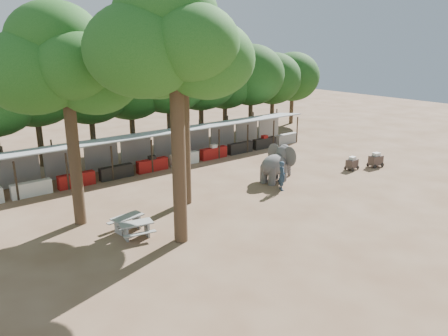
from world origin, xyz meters
TOP-DOWN VIEW (x-y plane):
  - ground at (0.00, 0.00)m, footprint 100.00×100.00m
  - vendor_stalls at (-0.00, 13.84)m, footprint 28.00×2.99m
  - yard_tree_left at (-9.13, 7.19)m, footprint 7.10×6.90m
  - yard_tree_center at (-6.13, 2.19)m, footprint 7.10×6.90m
  - yard_tree_back at (-3.13, 6.19)m, footprint 7.10×6.90m
  - backdrop_trees at (0.00, 19.00)m, footprint 46.46×5.95m
  - elephant at (4.15, 5.71)m, footprint 3.19×2.40m
  - handler at (3.01, 4.15)m, footprint 0.71×0.81m
  - picnic_table_near at (-7.52, 3.60)m, footprint 1.81×1.69m
  - picnic_table_far at (-7.50, 4.58)m, footprint 1.77×1.64m
  - cart_front at (12.35, 3.46)m, footprint 1.21×0.89m
  - cart_back at (10.32, 4.10)m, footprint 1.05×0.73m

SIDE VIEW (x-z plane):
  - ground at x=0.00m, z-range 0.00..0.00m
  - cart_back at x=10.32m, z-range -0.01..0.97m
  - picnic_table_near at x=-7.52m, z-range 0.12..0.91m
  - picnic_table_far at x=-7.50m, z-range 0.12..0.91m
  - cart_front at x=12.35m, z-range -0.01..1.08m
  - handler at x=3.01m, z-range 0.00..1.90m
  - vendor_stalls at x=0.00m, z-range -0.22..2.58m
  - elephant at x=4.15m, z-range 0.00..2.39m
  - backdrop_trees at x=0.00m, z-range 1.35..9.68m
  - yard_tree_left at x=-9.13m, z-range 2.69..13.71m
  - yard_tree_back at x=-3.13m, z-range 2.86..14.22m
  - yard_tree_center at x=-6.13m, z-range 3.19..15.23m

